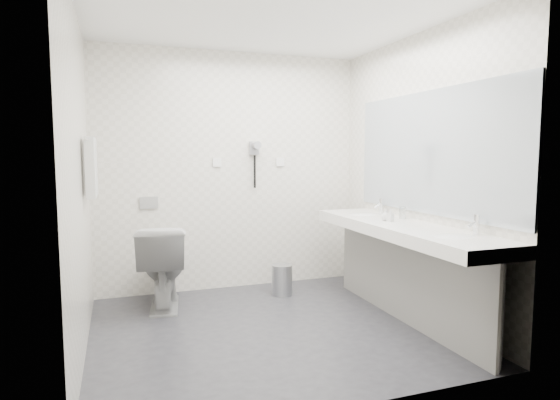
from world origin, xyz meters
name	(u,v)px	position (x,y,z in m)	size (l,w,h in m)	color
floor	(269,329)	(0.00, 0.00, 0.00)	(2.80, 2.80, 0.00)	#2D2C32
ceiling	(268,16)	(0.00, 0.00, 2.50)	(2.80, 2.80, 0.00)	white
wall_back	(231,172)	(0.00, 1.30, 1.25)	(2.80, 2.80, 0.00)	white
wall_front	(343,189)	(0.00, -1.30, 1.25)	(2.80, 2.80, 0.00)	white
wall_left	(79,181)	(-1.40, 0.00, 1.25)	(2.60, 2.60, 0.00)	white
wall_right	(417,175)	(1.40, 0.00, 1.25)	(2.60, 2.60, 0.00)	white
vanity_counter	(402,229)	(1.12, -0.20, 0.80)	(0.55, 2.20, 0.10)	white
vanity_panel	(403,278)	(1.15, -0.20, 0.38)	(0.03, 2.15, 0.75)	gray
vanity_post_near	(499,317)	(1.18, -1.24, 0.38)	(0.06, 0.06, 0.75)	silver
vanity_post_far	(349,254)	(1.18, 0.84, 0.38)	(0.06, 0.06, 0.75)	silver
mirror	(430,153)	(1.39, -0.20, 1.45)	(0.02, 2.20, 1.05)	#B2BCC6
basin_near	(454,238)	(1.12, -0.85, 0.83)	(0.40, 0.31, 0.05)	white
basin_far	(364,216)	(1.12, 0.45, 0.83)	(0.40, 0.31, 0.05)	white
faucet_near	(477,225)	(1.32, -0.85, 0.92)	(0.04, 0.04, 0.15)	silver
faucet_far	(381,206)	(1.32, 0.45, 0.92)	(0.04, 0.04, 0.15)	silver
soap_bottle_a	(390,215)	(1.10, -0.05, 0.91)	(0.05, 0.05, 0.11)	beige
soap_bottle_b	(386,215)	(1.09, 0.00, 0.90)	(0.08, 0.08, 0.10)	beige
glass_left	(403,213)	(1.30, 0.06, 0.91)	(0.06, 0.06, 0.11)	silver
toilet	(163,266)	(-0.77, 0.87, 0.39)	(0.44, 0.78, 0.79)	white
flush_plate	(149,203)	(-0.85, 1.29, 0.95)	(0.18, 0.02, 0.12)	#B2B5BA
pedal_bin	(282,280)	(0.42, 0.85, 0.15)	(0.21, 0.21, 0.30)	#B2B5BA
bin_lid	(282,265)	(0.42, 0.85, 0.31)	(0.21, 0.21, 0.01)	#B2B5BA
towel_rail	(89,140)	(-1.35, 0.55, 1.55)	(0.02, 0.02, 0.62)	silver
towel_near	(90,168)	(-1.34, 0.41, 1.33)	(0.07, 0.24, 0.48)	silver
towel_far	(92,167)	(-1.34, 0.69, 1.33)	(0.07, 0.24, 0.48)	silver
dryer_cradle	(254,148)	(0.25, 1.27, 1.50)	(0.10, 0.04, 0.14)	#939399
dryer_barrel	(256,145)	(0.25, 1.20, 1.53)	(0.08, 0.08, 0.14)	#939399
dryer_cord	(255,172)	(0.25, 1.26, 1.25)	(0.02, 0.02, 0.35)	black
switch_plate_a	(217,162)	(-0.15, 1.29, 1.35)	(0.09, 0.02, 0.09)	white
switch_plate_b	(280,162)	(0.55, 1.29, 1.35)	(0.09, 0.02, 0.09)	white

